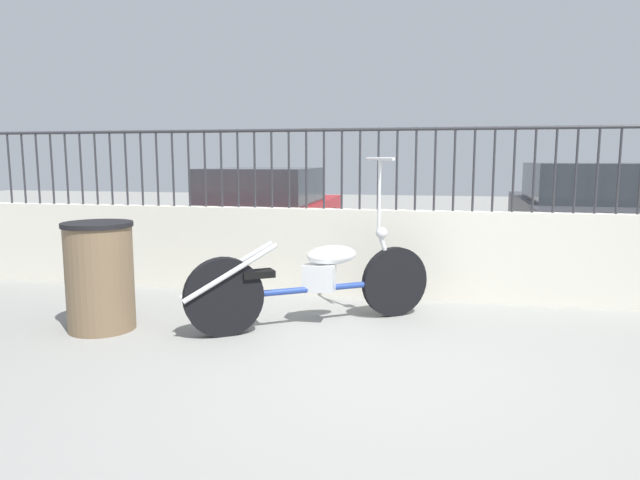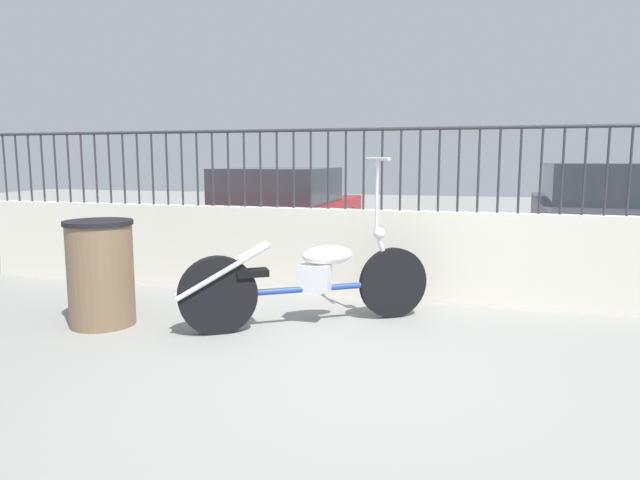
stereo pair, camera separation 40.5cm
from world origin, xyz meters
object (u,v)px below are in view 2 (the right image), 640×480
object	(u,v)px
trash_bin	(101,273)
car_dark_grey	(607,218)
motorcycle_blue	(297,282)
car_red	(282,211)

from	to	relation	value
trash_bin	car_dark_grey	xyz separation A→B (m)	(4.89, 4.00, 0.24)
motorcycle_blue	car_dark_grey	xyz separation A→B (m)	(3.18, 3.55, 0.31)
car_red	motorcycle_blue	bearing A→B (deg)	-159.46
motorcycle_blue	trash_bin	size ratio (longest dim) A/B	2.12
trash_bin	car_red	world-z (taller)	car_red
car_red	car_dark_grey	world-z (taller)	car_dark_grey
motorcycle_blue	car_dark_grey	distance (m)	4.77
trash_bin	car_red	bearing A→B (deg)	87.25
trash_bin	car_dark_grey	bearing A→B (deg)	39.25
motorcycle_blue	trash_bin	xyz separation A→B (m)	(-1.72, -0.45, 0.07)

